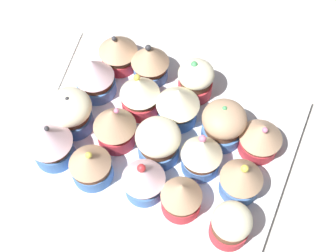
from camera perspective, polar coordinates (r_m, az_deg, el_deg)
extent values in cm
cube|color=beige|center=(69.04, 0.00, -2.46)|extent=(180.00, 180.00, 3.00)
cube|color=silver|center=(67.21, 0.00, -1.60)|extent=(36.95, 30.32, 1.20)
cylinder|color=#477AC6|center=(65.99, -14.58, -3.23)|extent=(5.94, 5.94, 2.72)
cylinder|color=brown|center=(64.22, -14.98, -2.35)|extent=(5.40, 5.40, 1.46)
cone|color=silver|center=(62.16, -15.48, -1.25)|extent=(6.46, 6.46, 3.43)
sphere|color=#333338|center=(60.85, -15.51, -0.33)|extent=(0.73, 0.73, 0.73)
cylinder|color=#477AC6|center=(63.54, -9.81, -5.75)|extent=(5.88, 5.88, 2.47)
cylinder|color=brown|center=(61.95, -10.05, -5.03)|extent=(5.61, 5.61, 1.13)
cone|color=tan|center=(60.15, -10.34, -4.16)|extent=(5.92, 5.92, 2.96)
sphere|color=#EAD64C|center=(58.83, -10.30, -3.76)|extent=(0.95, 0.95, 0.95)
cylinder|color=#477AC6|center=(61.81, -3.08, -7.86)|extent=(5.51, 5.51, 2.28)
cylinder|color=brown|center=(60.07, -3.17, -7.13)|extent=(4.88, 4.88, 1.53)
cone|color=silver|center=(57.84, -3.28, -6.13)|extent=(5.96, 5.96, 3.38)
sphere|color=red|center=(56.46, -3.48, -5.52)|extent=(1.16, 1.16, 1.16)
cylinder|color=#D1333D|center=(60.67, 1.70, -9.91)|extent=(5.46, 5.46, 2.59)
cylinder|color=brown|center=(58.95, 1.75, -9.25)|extent=(5.22, 5.22, 1.12)
cone|color=tan|center=(56.90, 1.80, -8.41)|extent=(5.58, 5.58, 3.31)
cylinder|color=#D1333D|center=(59.93, 7.91, -13.24)|extent=(5.21, 5.21, 2.51)
cylinder|color=brown|center=(58.23, 8.13, -12.68)|extent=(4.88, 4.88, 1.10)
ellipsoid|color=#F4EDC6|center=(56.59, 8.35, -12.11)|extent=(5.23, 5.23, 4.01)
cylinder|color=#477AC6|center=(68.12, -12.15, 0.72)|extent=(5.86, 5.86, 2.66)
cylinder|color=brown|center=(66.58, -12.44, 1.57)|extent=(5.17, 5.17, 1.06)
ellipsoid|color=#F4EDC6|center=(65.10, -12.73, 2.44)|extent=(6.53, 6.53, 4.32)
sphere|color=#333338|center=(63.40, -12.99, 3.47)|extent=(0.60, 0.60, 0.60)
cylinder|color=#D1333D|center=(65.68, -6.72, -1.16)|extent=(5.74, 5.74, 2.74)
cylinder|color=brown|center=(64.01, -6.89, -0.27)|extent=(5.06, 5.06, 1.18)
cone|color=tan|center=(61.83, -7.14, 0.96)|extent=(6.27, 6.27, 3.96)
sphere|color=pink|center=(60.26, -6.72, 1.99)|extent=(0.79, 0.79, 0.79)
cylinder|color=#477AC6|center=(63.95, -0.97, -3.19)|extent=(6.01, 6.01, 2.75)
cylinder|color=brown|center=(62.19, -0.99, -2.32)|extent=(5.52, 5.52, 1.24)
ellipsoid|color=#F4EDC6|center=(60.65, -1.02, -1.51)|extent=(6.46, 6.46, 3.84)
cylinder|color=#477AC6|center=(63.34, 4.24, -4.78)|extent=(5.49, 5.49, 2.49)
cylinder|color=brown|center=(61.61, 4.35, -3.96)|extent=(5.25, 5.25, 1.41)
cone|color=#F4EDC6|center=(59.55, 4.50, -2.93)|extent=(5.84, 5.84, 3.26)
sphere|color=pink|center=(58.60, 4.52, -1.66)|extent=(1.07, 1.07, 1.07)
cylinder|color=#477AC6|center=(62.50, 9.20, -7.69)|extent=(5.49, 5.49, 2.36)
cylinder|color=brown|center=(60.83, 9.45, -6.99)|extent=(4.90, 4.90, 1.35)
cone|color=tan|center=(58.56, 9.79, -5.96)|extent=(5.94, 5.94, 3.72)
sphere|color=#EAD64C|center=(56.91, 9.96, -5.48)|extent=(1.07, 1.07, 1.07)
cylinder|color=#477AC6|center=(71.35, -9.26, 5.15)|extent=(6.15, 6.15, 2.37)
cylinder|color=brown|center=(69.88, -9.48, 6.06)|extent=(5.54, 5.54, 1.37)
cone|color=silver|center=(67.91, -9.78, 7.35)|extent=(6.21, 6.21, 3.69)
cylinder|color=#D1333D|center=(68.49, -3.56, 3.03)|extent=(5.94, 5.94, 2.68)
cylinder|color=brown|center=(66.90, -3.65, 3.97)|extent=(5.38, 5.38, 1.21)
cone|color=#F4EDC6|center=(65.14, -3.75, 5.08)|extent=(6.13, 6.13, 3.12)
sphere|color=#EAD64C|center=(64.46, -4.08, 6.31)|extent=(1.01, 1.01, 1.01)
cylinder|color=#477AC6|center=(67.28, 1.39, 1.59)|extent=(5.90, 5.90, 2.61)
cylinder|color=brown|center=(65.67, 1.43, 2.50)|extent=(5.48, 5.48, 1.25)
cone|color=#F4EDC6|center=(63.70, 1.47, 3.70)|extent=(6.58, 6.58, 3.52)
cylinder|color=#477AC6|center=(66.09, 7.01, -0.81)|extent=(6.17, 6.17, 2.50)
cylinder|color=brown|center=(64.50, 7.18, 0.04)|extent=(5.44, 5.44, 1.24)
ellipsoid|color=tan|center=(62.91, 7.36, 0.93)|extent=(6.51, 6.51, 4.19)
sphere|color=#4CB266|center=(61.48, 7.39, 2.27)|extent=(0.72, 0.72, 0.72)
cylinder|color=#D1333D|center=(66.05, 11.64, -2.42)|extent=(5.78, 5.78, 2.22)
cylinder|color=brown|center=(64.64, 11.89, -1.71)|extent=(5.44, 5.44, 1.07)
cone|color=tan|center=(62.84, 12.24, -0.75)|extent=(6.22, 6.22, 3.18)
sphere|color=pink|center=(61.31, 12.50, -0.52)|extent=(0.82, 0.82, 0.82)
cylinder|color=#D1333D|center=(74.22, -6.33, 8.44)|extent=(5.75, 5.75, 2.21)
cylinder|color=brown|center=(72.85, -6.47, 9.35)|extent=(5.39, 5.39, 1.40)
cone|color=tan|center=(71.06, -6.66, 10.61)|extent=(6.36, 6.36, 3.42)
sphere|color=#333338|center=(69.63, -7.03, 11.21)|extent=(0.79, 0.79, 0.79)
cylinder|color=#477AC6|center=(72.35, -2.26, 7.05)|extent=(5.58, 5.58, 2.21)
cylinder|color=brown|center=(70.93, -2.31, 7.96)|extent=(5.21, 5.21, 1.43)
cone|color=tan|center=(68.96, -2.38, 9.33)|extent=(6.12, 6.12, 3.73)
sphere|color=#333338|center=(67.51, -2.60, 10.12)|extent=(0.98, 0.98, 0.98)
cylinder|color=#D1333D|center=(70.20, 3.53, 5.01)|extent=(5.42, 5.42, 2.66)
cylinder|color=brown|center=(68.69, 3.61, 5.95)|extent=(4.84, 4.84, 1.12)
ellipsoid|color=#F4EDC6|center=(67.45, 3.68, 6.76)|extent=(5.65, 5.65, 3.39)
sphere|color=#4CB266|center=(66.54, 3.59, 7.90)|extent=(1.09, 1.09, 1.09)
cube|color=white|center=(80.04, -16.71, 8.43)|extent=(14.42, 16.92, 0.60)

